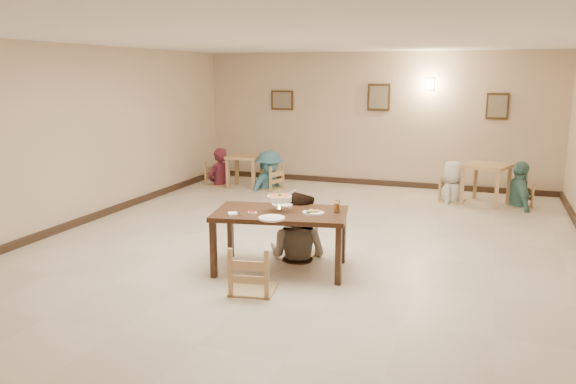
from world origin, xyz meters
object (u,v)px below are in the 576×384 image
at_px(chair_near, 253,247).
at_px(bg_chair_lr, 269,166).
at_px(chair_far, 302,225).
at_px(bg_diner_b, 269,151).
at_px(bg_chair_rr, 520,184).
at_px(bg_table_left, 245,161).
at_px(main_diner, 298,192).
at_px(main_table, 281,218).
at_px(bg_table_right, 487,171).
at_px(bg_chair_rl, 453,178).
at_px(bg_diner_d, 522,161).
at_px(curry_warmer, 279,199).
at_px(drink_glass, 337,207).
at_px(bg_chair_ll, 219,163).
at_px(bg_diner_c, 454,161).
at_px(bg_diner_a, 219,148).

height_order(chair_near, bg_chair_lr, chair_near).
bearing_deg(chair_far, chair_near, -95.50).
relative_size(chair_near, bg_diner_b, 0.63).
bearing_deg(bg_chair_rr, bg_table_left, -108.24).
relative_size(main_diner, bg_chair_lr, 1.79).
xyz_separation_m(main_table, main_diner, (0.04, 0.58, 0.22)).
bearing_deg(bg_table_right, bg_chair_rl, 174.66).
bearing_deg(main_table, chair_near, -104.52).
xyz_separation_m(chair_far, bg_diner_b, (-2.12, 4.12, 0.43)).
bearing_deg(chair_near, bg_diner_d, -128.99).
bearing_deg(curry_warmer, chair_far, 83.95).
bearing_deg(bg_diner_d, bg_chair_lr, 74.78).
bearing_deg(bg_table_right, main_table, -116.63).
bearing_deg(drink_glass, bg_chair_ll, 130.85).
bearing_deg(bg_diner_d, chair_far, 128.09).
height_order(chair_near, bg_chair_ll, chair_near).
distance_m(bg_chair_ll, bg_diner_b, 1.28).
relative_size(bg_chair_lr, bg_chair_rr, 1.18).
bearing_deg(bg_chair_rr, bg_diner_b, -107.40).
bearing_deg(drink_glass, bg_diner_c, 76.40).
bearing_deg(main_diner, bg_diner_a, -42.39).
bearing_deg(chair_far, curry_warmer, -97.20).
bearing_deg(bg_diner_b, bg_chair_rr, -66.03).
bearing_deg(bg_chair_rr, curry_warmer, -50.69).
distance_m(bg_chair_rl, bg_diner_a, 5.16).
distance_m(main_diner, bg_table_left, 5.11).
xyz_separation_m(drink_glass, bg_table_right, (1.77, 4.70, -0.21)).
distance_m(bg_chair_rl, bg_diner_c, 0.34).
xyz_separation_m(bg_diner_a, bg_diner_b, (1.24, -0.01, -0.00)).
distance_m(curry_warmer, drink_glass, 0.74).
xyz_separation_m(chair_near, bg_diner_b, (-2.01, 5.59, 0.32)).
distance_m(main_table, drink_glass, 0.73).
relative_size(chair_near, curry_warmer, 3.06).
relative_size(bg_chair_rr, bg_diner_d, 0.50).
bearing_deg(bg_diner_a, chair_near, 51.32).
bearing_deg(bg_table_right, main_diner, -119.20).
height_order(main_diner, bg_table_right, main_diner).
relative_size(bg_table_right, bg_chair_rr, 1.15).
distance_m(bg_chair_lr, bg_diner_c, 3.92).
height_order(main_diner, bg_diner_a, main_diner).
relative_size(chair_far, bg_table_right, 0.86).
bearing_deg(bg_diner_c, main_diner, -7.61).
distance_m(main_diner, bg_diner_c, 4.75).
xyz_separation_m(bg_table_left, bg_chair_ll, (-0.62, -0.06, -0.06)).
height_order(main_table, bg_table_right, bg_table_right).
distance_m(bg_table_right, bg_diner_d, 0.66).
relative_size(chair_near, bg_diner_d, 0.61).
xyz_separation_m(main_diner, drink_glass, (0.65, -0.37, -0.07)).
bearing_deg(curry_warmer, bg_table_right, 63.23).
bearing_deg(drink_glass, bg_table_left, 125.78).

